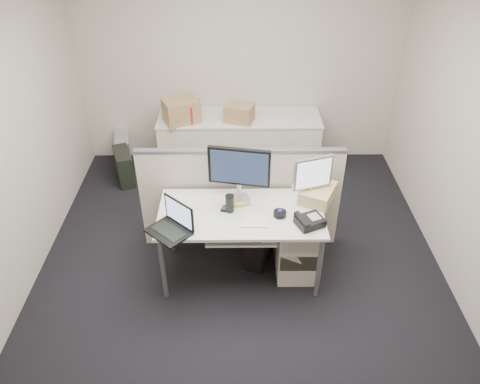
{
  "coord_description": "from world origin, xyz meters",
  "views": [
    {
      "loc": [
        -0.04,
        -3.35,
        3.32
      ],
      "look_at": [
        -0.01,
        0.15,
        0.85
      ],
      "focal_mm": 35.0,
      "sensor_mm": 36.0,
      "label": 1
    }
  ],
  "objects_px": {
    "monitor_main": "(239,176)",
    "desk_phone": "(310,221)",
    "laptop": "(167,221)",
    "desk": "(241,218)"
  },
  "relations": [
    {
      "from": "monitor_main",
      "to": "desk_phone",
      "type": "height_order",
      "value": "monitor_main"
    },
    {
      "from": "laptop",
      "to": "desk_phone",
      "type": "relative_size",
      "value": 1.56
    },
    {
      "from": "desk",
      "to": "monitor_main",
      "type": "xyz_separation_m",
      "value": [
        -0.01,
        0.18,
        0.35
      ]
    },
    {
      "from": "laptop",
      "to": "desk_phone",
      "type": "bearing_deg",
      "value": 47.41
    },
    {
      "from": "desk",
      "to": "desk_phone",
      "type": "bearing_deg",
      "value": -16.7
    },
    {
      "from": "desk",
      "to": "desk_phone",
      "type": "xyz_separation_m",
      "value": [
        0.6,
        -0.18,
        0.1
      ]
    },
    {
      "from": "desk",
      "to": "monitor_main",
      "type": "height_order",
      "value": "monitor_main"
    },
    {
      "from": "monitor_main",
      "to": "desk",
      "type": "bearing_deg",
      "value": -75.05
    },
    {
      "from": "desk",
      "to": "monitor_main",
      "type": "relative_size",
      "value": 2.67
    },
    {
      "from": "desk_phone",
      "to": "laptop",
      "type": "bearing_deg",
      "value": 161.12
    }
  ]
}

